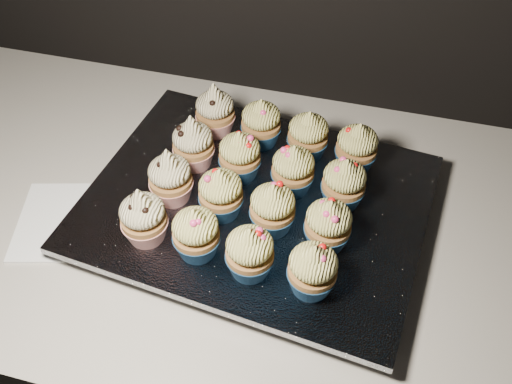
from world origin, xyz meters
TOP-DOWN VIEW (x-y plane):
  - cabinet at (0.00, 1.70)m, footprint 2.40×0.60m
  - worktop at (0.00, 1.70)m, footprint 2.44×0.64m
  - napkin at (-0.40, 1.62)m, footprint 0.18×0.18m
  - baking_tray at (-0.14, 1.70)m, footprint 0.48×0.39m
  - foil_lining at (-0.14, 1.70)m, footprint 0.52×0.43m
  - cupcake_0 at (-0.26, 1.60)m, footprint 0.06×0.06m
  - cupcake_1 at (-0.19, 1.59)m, footprint 0.06×0.06m
  - cupcake_2 at (-0.11, 1.58)m, footprint 0.06×0.06m
  - cupcake_3 at (-0.03, 1.57)m, footprint 0.06×0.06m
  - cupcake_4 at (-0.25, 1.67)m, footprint 0.06×0.06m
  - cupcake_5 at (-0.18, 1.67)m, footprint 0.06×0.06m
  - cupcake_6 at (-0.10, 1.66)m, footprint 0.06×0.06m
  - cupcake_7 at (-0.02, 1.65)m, footprint 0.06×0.06m
  - cupcake_8 at (-0.25, 1.75)m, footprint 0.06×0.06m
  - cupcake_9 at (-0.17, 1.74)m, footprint 0.06×0.06m
  - cupcake_10 at (-0.09, 1.74)m, footprint 0.06×0.06m
  - cupcake_11 at (-0.02, 1.73)m, footprint 0.06×0.06m
  - cupcake_12 at (-0.24, 1.83)m, footprint 0.06×0.06m
  - cupcake_13 at (-0.16, 1.82)m, footprint 0.06×0.06m
  - cupcake_14 at (-0.08, 1.81)m, footprint 0.06×0.06m
  - cupcake_15 at (-0.01, 1.81)m, footprint 0.06×0.06m

SIDE VIEW (x-z plane):
  - cabinet at x=0.00m, z-range 0.00..0.86m
  - worktop at x=0.00m, z-range 0.86..0.90m
  - napkin at x=-0.40m, z-range 0.90..0.90m
  - baking_tray at x=-0.14m, z-range 0.90..0.92m
  - foil_lining at x=-0.14m, z-range 0.92..0.93m
  - cupcake_1 at x=-0.19m, z-range 0.93..1.01m
  - cupcake_2 at x=-0.11m, z-range 0.93..1.01m
  - cupcake_3 at x=-0.03m, z-range 0.93..1.01m
  - cupcake_5 at x=-0.18m, z-range 0.93..1.01m
  - cupcake_6 at x=-0.10m, z-range 0.93..1.01m
  - cupcake_7 at x=-0.02m, z-range 0.93..1.01m
  - cupcake_9 at x=-0.17m, z-range 0.93..1.01m
  - cupcake_10 at x=-0.09m, z-range 0.93..1.01m
  - cupcake_11 at x=-0.02m, z-range 0.93..1.01m
  - cupcake_13 at x=-0.16m, z-range 0.93..1.01m
  - cupcake_14 at x=-0.08m, z-range 0.93..1.01m
  - cupcake_15 at x=-0.01m, z-range 0.93..1.01m
  - cupcake_0 at x=-0.26m, z-range 0.93..1.02m
  - cupcake_4 at x=-0.25m, z-range 0.93..1.02m
  - cupcake_8 at x=-0.25m, z-range 0.93..1.02m
  - cupcake_12 at x=-0.24m, z-range 0.93..1.02m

